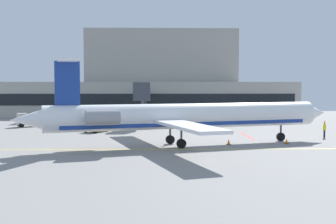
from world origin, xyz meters
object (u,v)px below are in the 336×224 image
at_px(fuel_tank, 206,114).
at_px(marshaller, 324,129).
at_px(baggage_tug, 98,124).
at_px(pushback_tractor, 27,121).
at_px(regional_jet, 183,116).

xyz_separation_m(fuel_tank, marshaller, (11.33, -21.85, -0.29)).
xyz_separation_m(baggage_tug, marshaller, (27.03, -6.92, -0.01)).
relative_size(baggage_tug, marshaller, 1.87).
relative_size(baggage_tug, pushback_tractor, 0.98).
relative_size(regional_jet, baggage_tug, 9.00).
bearing_deg(baggage_tug, pushback_tractor, 147.37).
bearing_deg(regional_jet, marshaller, 20.73).
xyz_separation_m(regional_jet, baggage_tug, (-10.29, 13.25, -1.94)).
height_order(regional_jet, fuel_tank, regional_jet).
height_order(regional_jet, marshaller, regional_jet).
bearing_deg(marshaller, fuel_tank, 117.40).
relative_size(pushback_tractor, fuel_tank, 0.60).
height_order(regional_jet, pushback_tractor, regional_jet).
height_order(regional_jet, baggage_tug, regional_jet).
relative_size(regional_jet, pushback_tractor, 8.83).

